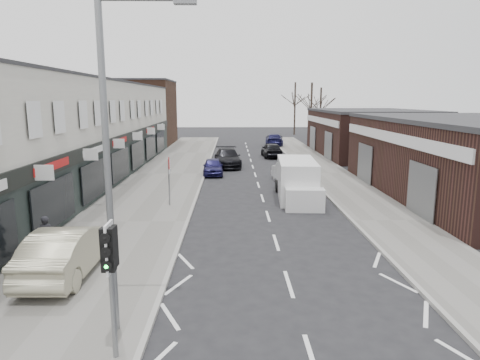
{
  "coord_description": "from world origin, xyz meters",
  "views": [
    {
      "loc": [
        -1.79,
        -10.7,
        5.77
      ],
      "look_at": [
        -1.48,
        6.06,
        2.6
      ],
      "focal_mm": 32.0,
      "sensor_mm": 36.0,
      "label": 1
    }
  ],
  "objects_px": {
    "traffic_light": "(110,259)",
    "parked_car_left_b": "(227,158)",
    "white_van": "(297,181)",
    "sedan_on_pavement": "(67,250)",
    "parked_car_left_a": "(213,167)",
    "parked_car_right_b": "(272,150)",
    "parked_car_right_c": "(274,140)",
    "street_lamp": "(114,150)",
    "pedestrian": "(46,237)",
    "warning_sign": "(169,167)",
    "parked_car_right_a": "(290,172)"
  },
  "relations": [
    {
      "from": "warning_sign",
      "to": "street_lamp",
      "type": "bearing_deg",
      "value": -87.16
    },
    {
      "from": "warning_sign",
      "to": "parked_car_right_a",
      "type": "bearing_deg",
      "value": 40.94
    },
    {
      "from": "traffic_light",
      "to": "white_van",
      "type": "relative_size",
      "value": 0.51
    },
    {
      "from": "white_van",
      "to": "warning_sign",
      "type": "bearing_deg",
      "value": -162.97
    },
    {
      "from": "traffic_light",
      "to": "pedestrian",
      "type": "xyz_separation_m",
      "value": [
        -4.12,
        6.23,
        -1.52
      ]
    },
    {
      "from": "warning_sign",
      "to": "pedestrian",
      "type": "bearing_deg",
      "value": -113.38
    },
    {
      "from": "warning_sign",
      "to": "parked_car_right_a",
      "type": "height_order",
      "value": "warning_sign"
    },
    {
      "from": "parked_car_right_b",
      "to": "parked_car_left_a",
      "type": "bearing_deg",
      "value": 58.14
    },
    {
      "from": "parked_car_left_a",
      "to": "parked_car_left_b",
      "type": "distance_m",
      "value": 4.21
    },
    {
      "from": "warning_sign",
      "to": "sedan_on_pavement",
      "type": "bearing_deg",
      "value": -102.38
    },
    {
      "from": "traffic_light",
      "to": "parked_car_right_a",
      "type": "relative_size",
      "value": 0.64
    },
    {
      "from": "parked_car_left_b",
      "to": "warning_sign",
      "type": "bearing_deg",
      "value": -105.39
    },
    {
      "from": "parked_car_right_b",
      "to": "pedestrian",
      "type": "bearing_deg",
      "value": 65.56
    },
    {
      "from": "street_lamp",
      "to": "sedan_on_pavement",
      "type": "relative_size",
      "value": 1.66
    },
    {
      "from": "parked_car_left_a",
      "to": "parked_car_right_b",
      "type": "distance_m",
      "value": 11.53
    },
    {
      "from": "traffic_light",
      "to": "pedestrian",
      "type": "distance_m",
      "value": 7.62
    },
    {
      "from": "parked_car_left_a",
      "to": "street_lamp",
      "type": "bearing_deg",
      "value": -95.35
    },
    {
      "from": "traffic_light",
      "to": "parked_car_right_b",
      "type": "height_order",
      "value": "traffic_light"
    },
    {
      "from": "sedan_on_pavement",
      "to": "parked_car_left_a",
      "type": "height_order",
      "value": "sedan_on_pavement"
    },
    {
      "from": "warning_sign",
      "to": "parked_car_right_a",
      "type": "relative_size",
      "value": 0.56
    },
    {
      "from": "traffic_light",
      "to": "sedan_on_pavement",
      "type": "xyz_separation_m",
      "value": [
        -2.8,
        4.73,
        -1.5
      ]
    },
    {
      "from": "parked_car_right_b",
      "to": "traffic_light",
      "type": "bearing_deg",
      "value": 75.6
    },
    {
      "from": "white_van",
      "to": "parked_car_right_a",
      "type": "bearing_deg",
      "value": 91.35
    },
    {
      "from": "warning_sign",
      "to": "parked_car_right_b",
      "type": "distance_m",
      "value": 21.58
    },
    {
      "from": "parked_car_right_c",
      "to": "warning_sign",
      "type": "bearing_deg",
      "value": 79.25
    },
    {
      "from": "parked_car_left_b",
      "to": "traffic_light",
      "type": "bearing_deg",
      "value": -98.05
    },
    {
      "from": "parked_car_right_a",
      "to": "parked_car_left_a",
      "type": "bearing_deg",
      "value": -40.0
    },
    {
      "from": "street_lamp",
      "to": "pedestrian",
      "type": "bearing_deg",
      "value": 128.58
    },
    {
      "from": "parked_car_left_b",
      "to": "parked_car_right_c",
      "type": "height_order",
      "value": "parked_car_left_b"
    },
    {
      "from": "warning_sign",
      "to": "pedestrian",
      "type": "xyz_separation_m",
      "value": [
        -3.37,
        -7.79,
        -1.31
      ]
    },
    {
      "from": "white_van",
      "to": "parked_car_right_a",
      "type": "height_order",
      "value": "white_van"
    },
    {
      "from": "traffic_light",
      "to": "pedestrian",
      "type": "bearing_deg",
      "value": 123.51
    },
    {
      "from": "street_lamp",
      "to": "warning_sign",
      "type": "height_order",
      "value": "street_lamp"
    },
    {
      "from": "parked_car_left_a",
      "to": "parked_car_right_c",
      "type": "bearing_deg",
      "value": 69.71
    },
    {
      "from": "warning_sign",
      "to": "pedestrian",
      "type": "distance_m",
      "value": 8.58
    },
    {
      "from": "traffic_light",
      "to": "parked_car_right_b",
      "type": "relative_size",
      "value": 0.71
    },
    {
      "from": "pedestrian",
      "to": "parked_car_right_c",
      "type": "height_order",
      "value": "pedestrian"
    },
    {
      "from": "sedan_on_pavement",
      "to": "parked_car_right_b",
      "type": "bearing_deg",
      "value": -107.2
    },
    {
      "from": "pedestrian",
      "to": "parked_car_right_c",
      "type": "relative_size",
      "value": 0.29
    },
    {
      "from": "street_lamp",
      "to": "parked_car_left_a",
      "type": "bearing_deg",
      "value": 86.88
    },
    {
      "from": "sedan_on_pavement",
      "to": "pedestrian",
      "type": "relative_size",
      "value": 3.13
    },
    {
      "from": "street_lamp",
      "to": "parked_car_left_b",
      "type": "height_order",
      "value": "street_lamp"
    },
    {
      "from": "street_lamp",
      "to": "traffic_light",
      "type": "bearing_deg",
      "value": -84.12
    },
    {
      "from": "traffic_light",
      "to": "white_van",
      "type": "distance_m",
      "value": 17.01
    },
    {
      "from": "traffic_light",
      "to": "parked_car_left_b",
      "type": "xyz_separation_m",
      "value": [
        2.2,
        28.16,
        -1.63
      ]
    },
    {
      "from": "street_lamp",
      "to": "sedan_on_pavement",
      "type": "height_order",
      "value": "street_lamp"
    },
    {
      "from": "traffic_light",
      "to": "street_lamp",
      "type": "bearing_deg",
      "value": 95.88
    },
    {
      "from": "street_lamp",
      "to": "white_van",
      "type": "height_order",
      "value": "street_lamp"
    },
    {
      "from": "parked_car_right_b",
      "to": "parked_car_right_c",
      "type": "bearing_deg",
      "value": -100.45
    },
    {
      "from": "parked_car_left_b",
      "to": "parked_car_right_b",
      "type": "relative_size",
      "value": 1.23
    }
  ]
}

